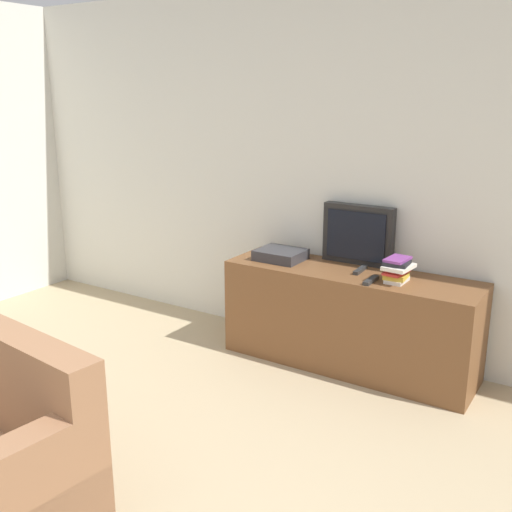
# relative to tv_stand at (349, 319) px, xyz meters

# --- Properties ---
(wall_back) EXTENTS (9.00, 0.06, 2.60)m
(wall_back) POSITION_rel_tv_stand_xyz_m (-0.23, 0.30, 0.96)
(wall_back) COLOR silver
(wall_back) RESTS_ON ground_plane
(tv_stand) EXTENTS (1.75, 0.51, 0.69)m
(tv_stand) POSITION_rel_tv_stand_xyz_m (0.00, 0.00, 0.00)
(tv_stand) COLOR brown
(tv_stand) RESTS_ON ground_plane
(television) EXTENTS (0.51, 0.09, 0.42)m
(television) POSITION_rel_tv_stand_xyz_m (-0.05, 0.21, 0.55)
(television) COLOR black
(television) RESTS_ON tv_stand
(book_stack) EXTENTS (0.18, 0.23, 0.16)m
(book_stack) POSITION_rel_tv_stand_xyz_m (0.34, -0.05, 0.43)
(book_stack) COLOR silver
(book_stack) RESTS_ON tv_stand
(remote_on_stand) EXTENTS (0.05, 0.20, 0.02)m
(remote_on_stand) POSITION_rel_tv_stand_xyz_m (0.05, 0.03, 0.36)
(remote_on_stand) COLOR #2D2D2D
(remote_on_stand) RESTS_ON tv_stand
(remote_secondary) EXTENTS (0.04, 0.18, 0.02)m
(remote_secondary) POSITION_rel_tv_stand_xyz_m (0.20, -0.14, 0.36)
(remote_secondary) COLOR #2D2D2D
(remote_secondary) RESTS_ON tv_stand
(set_top_box) EXTENTS (0.33, 0.28, 0.07)m
(set_top_box) POSITION_rel_tv_stand_xyz_m (-0.55, 0.00, 0.38)
(set_top_box) COLOR #333338
(set_top_box) RESTS_ON tv_stand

